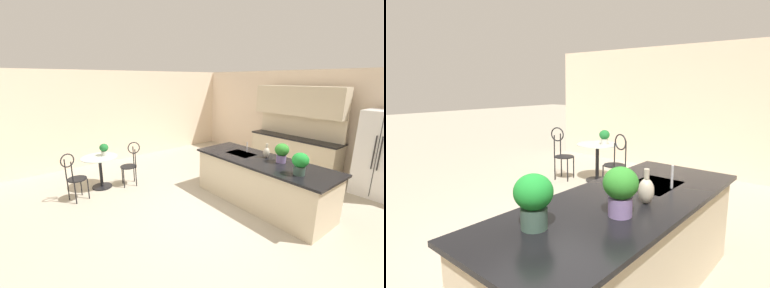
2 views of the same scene
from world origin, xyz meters
TOP-DOWN VIEW (x-y plane):
  - ground_plane at (0.00, 0.00)m, footprint 40.00×40.00m
  - wall_back at (0.00, 3.66)m, footprint 9.00×0.12m
  - wall_left_window at (-4.26, 0.00)m, footprint 0.12×7.80m
  - kitchen_island at (0.30, 0.85)m, footprint 2.80×1.06m
  - back_counter_run at (-0.40, 3.21)m, footprint 2.44×0.64m
  - upper_cabinet_run at (-0.40, 3.18)m, footprint 2.40×0.36m
  - refrigerator at (1.62, 3.14)m, footprint 0.84×0.75m
  - bistro_table at (-2.42, -1.45)m, footprint 0.80×0.80m
  - chair_near_window at (-2.15, -0.83)m, footprint 0.47×0.52m
  - chair_by_island at (-2.09, -2.09)m, footprint 0.47×0.52m
  - sink_faucet at (-0.25, 1.03)m, footprint 0.02×0.02m
  - potted_plant_on_table at (-2.47, -1.32)m, footprint 0.20×0.20m
  - potted_plant_counter_far at (1.15, 0.69)m, footprint 0.27×0.27m
  - potted_plant_counter_near at (0.60, 1.01)m, footprint 0.26×0.26m
  - vase_on_counter at (0.25, 1.03)m, footprint 0.13×0.13m

SIDE VIEW (x-z plane):
  - ground_plane at x=0.00m, z-range 0.00..0.00m
  - bistro_table at x=-2.42m, z-range 0.08..0.82m
  - kitchen_island at x=0.30m, z-range 0.00..0.92m
  - back_counter_run at x=-0.40m, z-range -0.27..1.25m
  - chair_near_window at x=-2.15m, z-range 0.05..1.09m
  - chair_by_island at x=-2.09m, z-range 0.05..1.09m
  - potted_plant_on_table at x=-2.47m, z-range 0.76..1.04m
  - refrigerator at x=1.62m, z-range 0.00..1.84m
  - sink_faucet at x=-0.25m, z-range 0.92..1.14m
  - vase_on_counter at x=0.25m, z-range 0.89..1.17m
  - potted_plant_counter_near at x=0.60m, z-range 0.95..1.32m
  - potted_plant_counter_far at x=1.15m, z-range 0.95..1.32m
  - wall_back at x=0.00m, z-range 0.00..2.70m
  - wall_left_window at x=-4.26m, z-range 0.00..2.70m
  - upper_cabinet_run at x=-0.40m, z-range 1.52..2.28m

